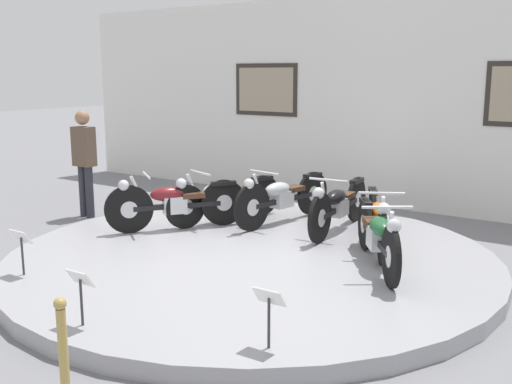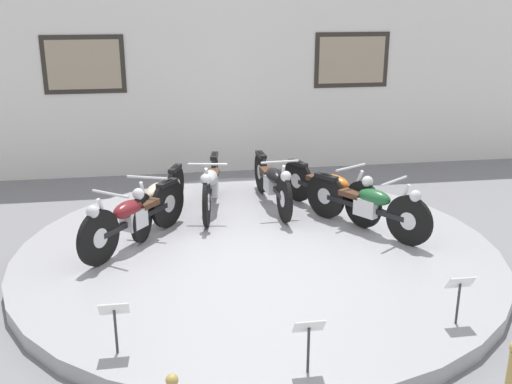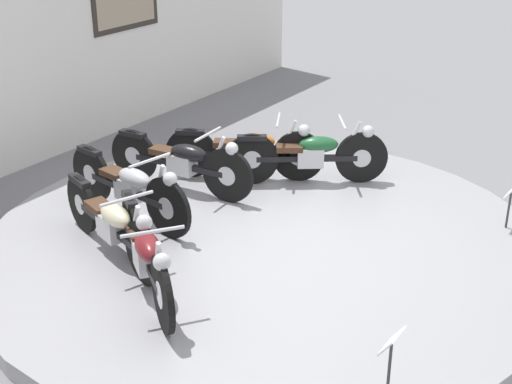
{
  "view_description": "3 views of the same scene",
  "coord_description": "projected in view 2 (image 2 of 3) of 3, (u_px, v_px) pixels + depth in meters",
  "views": [
    {
      "loc": [
        4.0,
        -5.86,
        2.35
      ],
      "look_at": [
        -0.03,
        0.14,
        0.91
      ],
      "focal_mm": 42.0,
      "sensor_mm": 36.0,
      "label": 1
    },
    {
      "loc": [
        -1.1,
        -6.79,
        3.19
      ],
      "look_at": [
        0.01,
        0.21,
        0.84
      ],
      "focal_mm": 42.0,
      "sensor_mm": 36.0,
      "label": 2
    },
    {
      "loc": [
        -5.69,
        -3.59,
        3.67
      ],
      "look_at": [
        0.04,
        0.14,
        0.64
      ],
      "focal_mm": 50.0,
      "sensor_mm": 36.0,
      "label": 3
    }
  ],
  "objects": [
    {
      "name": "motorcycle_cream",
      "position": [
        159.0,
        197.0,
        8.14
      ],
      "size": [
        0.77,
        1.88,
        0.79
      ],
      "color": "black",
      "rests_on": "display_platform"
    },
    {
      "name": "info_placard_front_left",
      "position": [
        115.0,
        316.0,
        5.17
      ],
      "size": [
        0.26,
        0.11,
        0.51
      ],
      "color": "#333338",
      "rests_on": "display_platform"
    },
    {
      "name": "motorcycle_orange",
      "position": [
        330.0,
        188.0,
        8.5
      ],
      "size": [
        0.97,
        1.79,
        0.8
      ],
      "color": "black",
      "rests_on": "display_platform"
    },
    {
      "name": "ground_plane",
      "position": [
        258.0,
        260.0,
        7.54
      ],
      "size": [
        60.0,
        60.0,
        0.0
      ],
      "primitive_type": "plane",
      "color": "slate"
    },
    {
      "name": "motorcycle_silver",
      "position": [
        211.0,
        184.0,
        8.66
      ],
      "size": [
        0.54,
        2.0,
        0.81
      ],
      "color": "black",
      "rests_on": "display_platform"
    },
    {
      "name": "motorcycle_maroon",
      "position": [
        134.0,
        216.0,
        7.42
      ],
      "size": [
        1.26,
        1.65,
        0.81
      ],
      "color": "black",
      "rests_on": "display_platform"
    },
    {
      "name": "display_platform",
      "position": [
        258.0,
        254.0,
        7.51
      ],
      "size": [
        5.96,
        5.96,
        0.18
      ],
      "primitive_type": "cylinder",
      "color": "#99999E",
      "rests_on": "ground_plane"
    },
    {
      "name": "info_placard_front_right",
      "position": [
        460.0,
        289.0,
        5.64
      ],
      "size": [
        0.26,
        0.11,
        0.51
      ],
      "color": "#333338",
      "rests_on": "display_platform"
    },
    {
      "name": "motorcycle_green",
      "position": [
        368.0,
        204.0,
        7.87
      ],
      "size": [
        1.19,
        1.67,
        0.8
      ],
      "color": "black",
      "rests_on": "display_platform"
    },
    {
      "name": "motorcycle_black",
      "position": [
        273.0,
        181.0,
        8.8
      ],
      "size": [
        0.54,
        2.01,
        0.81
      ],
      "color": "black",
      "rests_on": "display_platform"
    },
    {
      "name": "info_placard_front_centre",
      "position": [
        309.0,
        334.0,
        4.9
      ],
      "size": [
        0.26,
        0.11,
        0.51
      ],
      "color": "#333338",
      "rests_on": "display_platform"
    },
    {
      "name": "back_wall",
      "position": [
        222.0,
        72.0,
        10.83
      ],
      "size": [
        14.0,
        0.22,
        3.69
      ],
      "color": "white",
      "rests_on": "ground_plane"
    }
  ]
}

